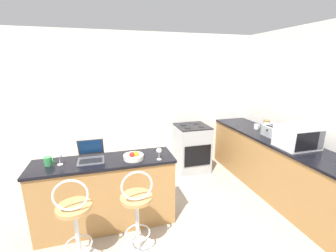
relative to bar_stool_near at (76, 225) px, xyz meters
The scene contains 15 objects.
wall_back 2.50m from the bar_stool_near, 64.10° to the left, with size 12.00×0.06×2.60m.
breakfast_bar 0.65m from the bar_stool_near, 61.85° to the left, with size 1.71×0.50×0.90m.
counter_right 3.02m from the bar_stool_near, 12.47° to the left, with size 0.67×2.93×0.90m.
bar_stool_near is the anchor object (origin of this frame).
bar_stool_far 0.61m from the bar_stool_near, ahead, with size 0.40×0.40×1.03m.
laptop 0.82m from the bar_stool_near, 76.55° to the left, with size 0.31×0.33×0.24m.
microwave 2.99m from the bar_stool_near, ahead, with size 0.52×0.41×0.31m.
toaster 3.09m from the bar_stool_near, 15.18° to the left, with size 0.23×0.32×0.17m.
stove_range 2.63m from the bar_stool_near, 42.44° to the left, with size 0.61×0.61×0.91m.
fruit_bowl 0.94m from the bar_stool_near, 37.33° to the left, with size 0.25×0.25×0.11m.
wine_glass_short 1.17m from the bar_stool_near, 23.13° to the left, with size 0.06×0.06×0.15m.
wine_glass_tall 0.81m from the bar_stool_near, 107.83° to the left, with size 0.06×0.06×0.15m.
storage_jar 3.27m from the bar_stool_near, 19.55° to the left, with size 0.11×0.11×0.20m.
mug_green 0.82m from the bar_stool_near, 117.37° to the left, with size 0.10×0.09×0.10m.
mug_white 3.26m from the bar_stool_near, 22.77° to the left, with size 0.10×0.08×0.09m.
Camera 1 is at (-0.67, -1.78, 2.03)m, focal length 24.00 mm.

